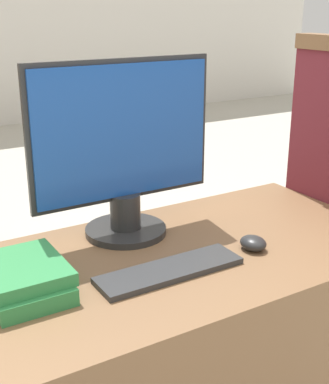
{
  "coord_description": "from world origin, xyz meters",
  "views": [
    {
      "loc": [
        -0.67,
        -0.81,
        1.42
      ],
      "look_at": [
        -0.0,
        0.3,
        0.97
      ],
      "focal_mm": 50.0,
      "sensor_mm": 36.0,
      "label": 1
    }
  ],
  "objects": [
    {
      "name": "desk",
      "position": [
        0.0,
        0.34,
        0.38
      ],
      "size": [
        1.45,
        0.67,
        0.76
      ],
      "color": "brown",
      "rests_on": "ground_plane"
    },
    {
      "name": "monitor",
      "position": [
        -0.0,
        0.53,
        1.02
      ],
      "size": [
        0.57,
        0.25,
        0.52
      ],
      "color": "#282828",
      "rests_on": "desk"
    },
    {
      "name": "keyboard",
      "position": [
        -0.02,
        0.24,
        0.77
      ],
      "size": [
        0.4,
        0.11,
        0.02
      ],
      "color": "#2D2D2D",
      "rests_on": "desk"
    },
    {
      "name": "mouse",
      "position": [
        0.26,
        0.24,
        0.78
      ],
      "size": [
        0.07,
        0.08,
        0.04
      ],
      "color": "#262626",
      "rests_on": "desk"
    },
    {
      "name": "book_stack",
      "position": [
        -0.37,
        0.35,
        0.8
      ],
      "size": [
        0.19,
        0.27,
        0.08
      ],
      "color": "#2D7F42",
      "rests_on": "desk"
    }
  ]
}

